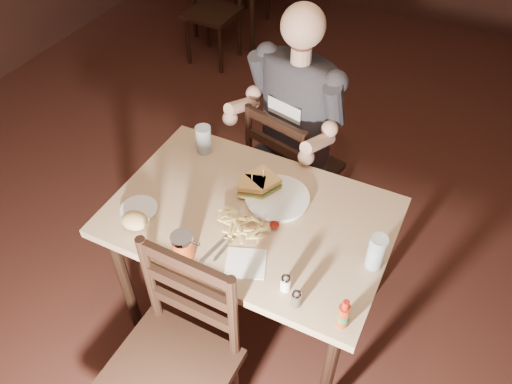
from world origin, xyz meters
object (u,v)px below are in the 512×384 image
at_px(bg_chair_near, 212,12).
at_px(hot_sauce, 344,313).
at_px(dinner_plate, 277,199).
at_px(side_plate, 139,210).
at_px(main_table, 251,228).
at_px(glass_left, 204,140).
at_px(syrup_dispenser, 183,246).
at_px(chair_far, 294,169).
at_px(glass_right, 376,252).
at_px(diner, 293,100).
at_px(chair_near, 167,375).

height_order(bg_chair_near, hot_sauce, hot_sauce).
relative_size(dinner_plate, side_plate, 1.76).
relative_size(main_table, bg_chair_near, 1.33).
bearing_deg(bg_chair_near, side_plate, -64.66).
distance_m(glass_left, syrup_dispenser, 0.61).
xyz_separation_m(chair_far, glass_right, (0.60, -0.70, 0.41)).
height_order(bg_chair_near, diner, diner).
xyz_separation_m(chair_near, hot_sauce, (0.53, 0.31, 0.36)).
distance_m(bg_chair_near, glass_right, 2.95).
height_order(bg_chair_near, side_plate, bg_chair_near).
xyz_separation_m(main_table, hot_sauce, (0.50, -0.31, 0.15)).
relative_size(main_table, hot_sauce, 8.58).
relative_size(bg_chair_near, diner, 0.93).
bearing_deg(bg_chair_near, glass_right, -46.30).
bearing_deg(hot_sauce, chair_near, -149.74).
height_order(main_table, dinner_plate, dinner_plate).
height_order(chair_far, bg_chair_near, chair_far).
xyz_separation_m(bg_chair_near, glass_right, (1.95, -2.17, 0.42)).
bearing_deg(syrup_dispenser, dinner_plate, 65.03).
xyz_separation_m(hot_sauce, side_plate, (-0.91, 0.12, -0.06)).
xyz_separation_m(main_table, bg_chair_near, (-1.43, 2.14, -0.26)).
xyz_separation_m(main_table, syrup_dispenser, (-0.13, -0.30, 0.14)).
bearing_deg(bg_chair_near, syrup_dispenser, -60.16).
relative_size(dinner_plate, glass_right, 1.75).
bearing_deg(side_plate, chair_near, -49.10).
distance_m(bg_chair_near, diner, 2.08).
height_order(diner, hot_sauce, diner).
relative_size(chair_far, glass_left, 6.61).
xyz_separation_m(glass_right, side_plate, (-0.93, -0.16, -0.07)).
distance_m(hot_sauce, syrup_dispenser, 0.63).
height_order(chair_far, diner, diner).
distance_m(diner, side_plate, 0.89).
bearing_deg(bg_chair_near, chair_near, -61.48).
relative_size(bg_chair_near, syrup_dispenser, 7.83).
xyz_separation_m(chair_near, syrup_dispenser, (-0.09, 0.33, 0.35)).
relative_size(chair_far, hot_sauce, 6.67).
bearing_deg(hot_sauce, chair_far, 120.23).
bearing_deg(glass_left, dinner_plate, -18.05).
xyz_separation_m(chair_near, side_plate, (-0.38, 0.44, 0.30)).
relative_size(glass_left, side_plate, 0.90).
bearing_deg(main_table, glass_left, 144.74).
bearing_deg(hot_sauce, side_plate, 172.23).
height_order(glass_right, syrup_dispenser, glass_right).
bearing_deg(dinner_plate, syrup_dispenser, -114.94).
relative_size(glass_right, side_plate, 1.01).
bearing_deg(diner, glass_right, -33.88).
distance_m(dinner_plate, syrup_dispenser, 0.46).
relative_size(diner, dinner_plate, 3.48).
bearing_deg(chair_far, glass_left, 68.32).
xyz_separation_m(chair_far, diner, (-0.01, -0.05, 0.47)).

